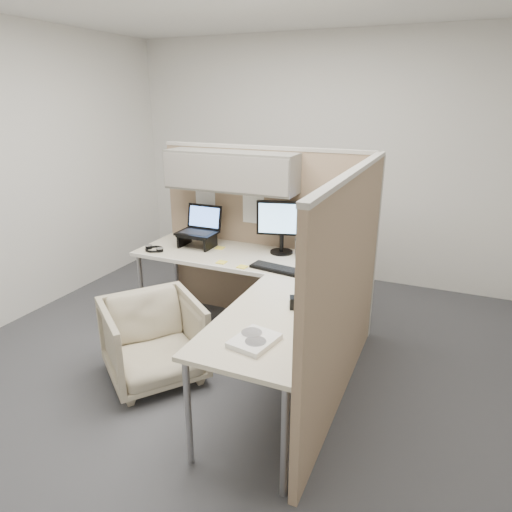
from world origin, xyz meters
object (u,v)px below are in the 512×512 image
at_px(monitor_left, 282,223).
at_px(keyboard, 277,269).
at_px(desk, 253,281).
at_px(office_chair, 153,337).

relative_size(monitor_left, keyboard, 1.09).
height_order(desk, monitor_left, monitor_left).
bearing_deg(monitor_left, keyboard, -89.17).
xyz_separation_m(office_chair, keyboard, (0.70, 0.72, 0.40)).
relative_size(office_chair, keyboard, 1.61).
xyz_separation_m(monitor_left, keyboard, (0.11, -0.41, -0.26)).
bearing_deg(keyboard, desk, -114.80).
height_order(desk, keyboard, keyboard).
xyz_separation_m(desk, keyboard, (0.12, 0.19, 0.05)).
distance_m(desk, office_chair, 0.85).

